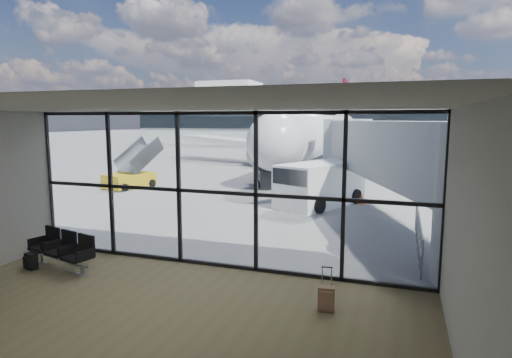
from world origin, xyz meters
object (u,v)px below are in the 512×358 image
Objects in this scene: airliner at (323,135)px; belt_loader at (269,176)px; suitcase at (326,298)px; seating_row at (64,248)px; backpack at (31,261)px; mobile_stairs at (131,178)px; service_van at (319,184)px.

airliner is 14.71m from belt_loader.
seating_row is at bearing 168.92° from suitcase.
suitcase is at bearing 11.19° from seating_row.
suitcase is at bearing -79.68° from airliner.
seating_row is 0.96m from backpack.
seating_row is 7.68m from suitcase.
seating_row reaches higher than backpack.
backpack is 8.44m from suitcase.
mobile_stairs is at bearing 129.24° from suitcase.
airliner is 8.19× the size of belt_loader.
service_van is (6.07, 11.79, 0.85)m from backpack.
seating_row is 0.45× the size of service_van.
backpack is 0.12× the size of belt_loader.
belt_loader is (-4.19, 5.32, -0.45)m from service_van.
mobile_stairs is at bearing -163.80° from service_van.
belt_loader is at bearing 100.62° from seating_row.
backpack is 17.22m from belt_loader.
backpack is 15.05m from mobile_stairs.
backpack is 31.86m from airliner.
service_van is at bearing 93.53° from suitcase.
belt_loader reaches higher than suitcase.
seating_row is 0.54× the size of belt_loader.
seating_row is 12.51m from service_van.
seating_row is 16.68m from belt_loader.
seating_row is 14.96m from mobile_stairs.
airliner is at bearing 124.56° from service_van.
suitcase is at bearing 14.50° from backpack.
belt_loader is at bearing 153.18° from service_van.
backpack is (-0.77, -0.47, -0.33)m from seating_row.
mobile_stairs reaches higher than belt_loader.
backpack is 0.13× the size of mobile_stairs.
suitcase reaches higher than backpack.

